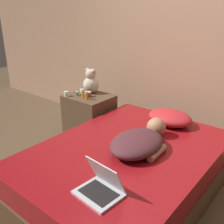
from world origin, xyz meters
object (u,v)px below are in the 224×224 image
Objects in this scene: bottle_red at (89,94)px; bottle_green at (77,93)px; bottle_clear at (82,92)px; bottle_orange at (83,93)px; pillow at (170,118)px; teddy_bear at (91,82)px; bottle_amber at (86,95)px; person_lying at (140,141)px; bottle_white at (66,94)px; laptop at (101,186)px.

bottle_red is 1.04× the size of bottle_green.
bottle_orange reaches higher than bottle_clear.
bottle_red is at bearing -172.71° from pillow.
bottle_green is at bearing -152.99° from bottle_red.
bottle_amber is (0.15, -0.24, -0.09)m from teddy_bear.
bottle_clear is 0.79× the size of bottle_orange.
bottle_green is at bearing 178.89° from bottle_orange.
person_lying is at bearing -24.61° from bottle_red.
bottle_clear is 1.31× the size of bottle_white.
person_lying is 1.21m from bottle_orange.
bottle_green is at bearing -100.50° from teddy_bear.
person_lying and bottle_green have the same top height.
laptop is 5.11× the size of bottle_green.
bottle_amber is (-1.17, 1.07, 0.12)m from laptop.
teddy_bear is (-1.19, 0.64, 0.18)m from person_lying.
pillow is 4.45× the size of bottle_orange.
pillow is 1.51× the size of laptop.
bottle_amber is at bearing -7.13° from bottle_green.
bottle_red is 0.16m from bottle_green.
pillow is 1.49× the size of teddy_bear.
person_lying is at bearing -21.29° from bottle_amber.
person_lying is 1.31m from bottle_green.
teddy_bear reaches higher than pillow.
bottle_white is at bearing 150.67° from laptop.
laptop is at bearing -42.30° from bottle_amber.
laptop is 2.94× the size of bottle_orange.
bottle_orange is (0.07, -0.05, 0.01)m from bottle_clear.
bottle_amber reaches higher than bottle_clear.
bottle_orange reaches higher than bottle_white.
bottle_red reaches higher than person_lying.
laptop is 3.74× the size of bottle_clear.
bottle_white is 0.60× the size of bottle_orange.
bottle_orange is (-1.13, 0.43, 0.10)m from person_lying.
bottle_white reaches higher than bottle_green.
bottle_clear reaches higher than bottle_white.
bottle_red is 0.76× the size of bottle_clear.
bottle_green is (-0.19, 0.02, -0.02)m from bottle_amber.
bottle_red is 0.11m from bottle_amber.
bottle_white is (-0.23, -0.17, 0.00)m from bottle_red.
bottle_clear is at bearing 144.26° from laptop.
person_lying is at bearing 105.99° from laptop.
bottle_white is (-0.13, -0.32, -0.11)m from teddy_bear.
teddy_bear is 4.98× the size of bottle_white.
person_lying is 11.63× the size of bottle_white.
bottle_green is (0.09, 0.10, -0.00)m from bottle_white.
pillow is 0.64m from person_lying.
teddy_bear is (-1.32, 1.30, 0.21)m from laptop.
bottle_white reaches higher than person_lying.
bottle_amber is at bearing -62.60° from bottle_red.
teddy_bear is at bearing 88.74° from bottle_clear.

